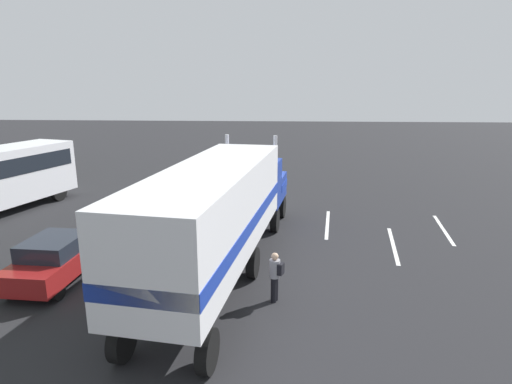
% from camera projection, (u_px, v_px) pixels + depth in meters
% --- Properties ---
extents(ground_plane, '(120.00, 120.00, 0.00)m').
position_uv_depth(ground_plane, '(257.00, 220.00, 21.54)').
color(ground_plane, '#232326').
extents(lane_stripe_near, '(4.39, 0.70, 0.01)m').
position_uv_depth(lane_stripe_near, '(327.00, 224.00, 20.90)').
color(lane_stripe_near, silver).
rests_on(lane_stripe_near, ground_plane).
extents(lane_stripe_mid, '(4.37, 0.84, 0.01)m').
position_uv_depth(lane_stripe_mid, '(393.00, 245.00, 18.18)').
color(lane_stripe_mid, silver).
rests_on(lane_stripe_mid, ground_plane).
extents(lane_stripe_far, '(4.38, 0.79, 0.01)m').
position_uv_depth(lane_stripe_far, '(443.00, 229.00, 20.13)').
color(lane_stripe_far, silver).
rests_on(lane_stripe_far, ground_plane).
extents(semi_truck, '(14.37, 4.52, 4.50)m').
position_uv_depth(semi_truck, '(223.00, 207.00, 14.87)').
color(semi_truck, '#193399').
rests_on(semi_truck, ground_plane).
extents(person_bystander, '(0.39, 0.48, 1.63)m').
position_uv_depth(person_bystander, '(275.00, 275.00, 13.27)').
color(person_bystander, black).
rests_on(person_bystander, ground_plane).
extents(parked_car, '(4.49, 2.02, 1.57)m').
position_uv_depth(parked_car, '(58.00, 257.00, 14.85)').
color(parked_car, maroon).
rests_on(parked_car, ground_plane).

